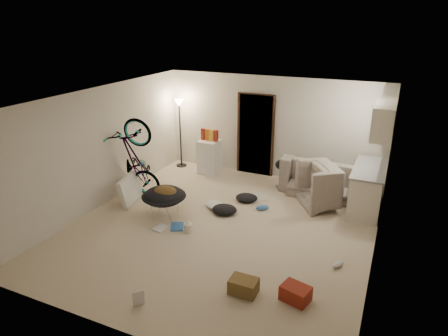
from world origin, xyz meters
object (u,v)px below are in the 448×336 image
at_px(armchair, 333,190).
at_px(bicycle, 137,176).
at_px(mini_fridge, 209,156).
at_px(kitchen_counter, 367,189).
at_px(floor_lamp, 180,119).
at_px(drink_case_b, 296,293).
at_px(drink_case_a, 244,286).
at_px(juicer, 188,227).
at_px(saucer_chair, 164,200).
at_px(tv_box, 131,189).
at_px(sofa, 327,181).

distance_m(armchair, bicycle, 4.29).
xyz_separation_m(armchair, mini_fridge, (-3.25, 0.64, 0.09)).
xyz_separation_m(kitchen_counter, armchair, (-0.68, -0.09, -0.10)).
relative_size(floor_lamp, drink_case_b, 4.58).
height_order(armchair, drink_case_a, armchair).
xyz_separation_m(drink_case_b, juicer, (-2.34, 1.09, -0.02)).
distance_m(kitchen_counter, mini_fridge, 3.97).
height_order(kitchen_counter, armchair, kitchen_counter).
xyz_separation_m(drink_case_a, drink_case_b, (0.74, 0.15, -0.00)).
distance_m(floor_lamp, saucer_chair, 3.09).
relative_size(tv_box, drink_case_b, 2.27).
bearing_deg(drink_case_a, drink_case_b, 11.83).
height_order(armchair, bicycle, bicycle).
bearing_deg(juicer, tv_box, 159.60).
relative_size(saucer_chair, juicer, 3.78).
relative_size(floor_lamp, saucer_chair, 2.04).
relative_size(sofa, armchair, 1.95).
bearing_deg(tv_box, sofa, 16.89).
relative_size(saucer_chair, tv_box, 0.99).
relative_size(armchair, saucer_chair, 1.18).
relative_size(sofa, drink_case_b, 5.15).
relative_size(bicycle, mini_fridge, 2.21).
bearing_deg(floor_lamp, saucer_chair, -66.75).
distance_m(sofa, tv_box, 4.41).
height_order(sofa, tv_box, tv_box).
bearing_deg(sofa, kitchen_counter, 155.77).
bearing_deg(kitchen_counter, tv_box, -159.86).
height_order(saucer_chair, drink_case_a, saucer_chair).
bearing_deg(bicycle, armchair, -76.00).
bearing_deg(juicer, sofa, 54.38).
distance_m(armchair, drink_case_b, 3.41).
height_order(floor_lamp, juicer, floor_lamp).
bearing_deg(mini_fridge, sofa, -2.19).
relative_size(floor_lamp, tv_box, 2.02).
xyz_separation_m(saucer_chair, drink_case_a, (2.34, -1.58, -0.26)).
xyz_separation_m(armchair, drink_case_b, (0.08, -3.40, -0.22)).
height_order(bicycle, drink_case_a, bicycle).
relative_size(tv_box, drink_case_a, 2.22).
height_order(armchair, juicer, armchair).
distance_m(floor_lamp, bicycle, 2.27).
bearing_deg(drink_case_a, mini_fridge, 122.18).
height_order(kitchen_counter, tv_box, kitchen_counter).
height_order(sofa, mini_fridge, mini_fridge).
bearing_deg(sofa, juicer, 56.77).
distance_m(armchair, drink_case_a, 3.62).
relative_size(armchair, drink_case_a, 2.58).
relative_size(floor_lamp, armchair, 1.74).
relative_size(bicycle, drink_case_a, 4.67).
bearing_deg(juicer, kitchen_counter, 39.23).
bearing_deg(drink_case_a, floor_lamp, 129.58).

